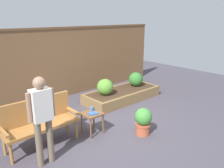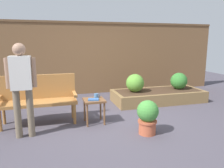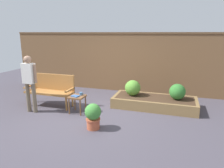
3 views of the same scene
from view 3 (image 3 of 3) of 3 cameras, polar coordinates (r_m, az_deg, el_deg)
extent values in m
plane|color=#47424C|center=(5.61, -6.66, -8.53)|extent=(14.00, 14.00, 0.00)
cube|color=brown|center=(7.70, 1.13, 5.88)|extent=(8.40, 0.10, 2.10)
cube|color=brown|center=(7.62, 1.17, 13.94)|extent=(8.40, 0.14, 0.06)
cylinder|color=#A87038|center=(6.25, -10.88, -4.34)|extent=(0.06, 0.06, 0.40)
cylinder|color=#A87038|center=(5.95, -12.54, -5.36)|extent=(0.06, 0.06, 0.40)
cylinder|color=#A87038|center=(6.96, -20.50, -3.09)|extent=(0.06, 0.06, 0.40)
cylinder|color=#A87038|center=(6.70, -22.38, -3.93)|extent=(0.06, 0.06, 0.40)
cube|color=#A87038|center=(6.37, -16.98, -2.18)|extent=(1.44, 0.48, 0.06)
cube|color=#A87038|center=(6.47, -16.10, 0.60)|extent=(1.44, 0.06, 0.48)
cube|color=#A87038|center=(6.75, -21.89, -0.55)|extent=(0.06, 0.48, 0.04)
cube|color=#A87038|center=(5.98, -11.61, -1.61)|extent=(0.06, 0.48, 0.04)
cylinder|color=brown|center=(5.80, -7.32, -5.46)|extent=(0.04, 0.04, 0.44)
cylinder|color=brown|center=(5.52, -8.77, -6.53)|extent=(0.04, 0.04, 0.44)
cylinder|color=brown|center=(5.94, -10.22, -5.09)|extent=(0.04, 0.04, 0.44)
cylinder|color=brown|center=(5.67, -11.78, -6.11)|extent=(0.04, 0.04, 0.44)
cube|color=brown|center=(5.65, -9.62, -3.49)|extent=(0.40, 0.40, 0.04)
cylinder|color=teal|center=(5.69, -8.60, -2.68)|extent=(0.09, 0.09, 0.08)
torus|color=teal|center=(5.67, -8.14, -2.72)|extent=(0.06, 0.01, 0.06)
cube|color=#38609E|center=(5.60, -10.14, -3.32)|extent=(0.22, 0.18, 0.03)
cylinder|color=#B75638|center=(4.82, -5.22, -11.04)|extent=(0.29, 0.29, 0.21)
cylinder|color=#B75638|center=(4.77, -5.25, -9.71)|extent=(0.33, 0.33, 0.04)
sphere|color=#428938|center=(4.70, -5.30, -7.65)|extent=(0.37, 0.37, 0.37)
cube|color=olive|center=(5.78, 11.09, -6.41)|extent=(2.40, 0.09, 0.30)
cube|color=olive|center=(6.64, 12.05, -3.76)|extent=(2.40, 0.09, 0.30)
cube|color=olive|center=(6.42, 1.29, -4.06)|extent=(0.09, 0.82, 0.30)
cube|color=olive|center=(6.21, 22.30, -5.79)|extent=(0.09, 0.82, 0.30)
cube|color=#422D1E|center=(6.21, 11.60, -4.99)|extent=(2.22, 0.82, 0.30)
cylinder|color=brown|center=(6.27, 5.71, -2.85)|extent=(0.04, 0.04, 0.06)
sphere|color=#569333|center=(6.21, 5.76, -1.06)|extent=(0.46, 0.46, 0.46)
cylinder|color=brown|center=(6.14, 17.51, -3.80)|extent=(0.04, 0.04, 0.06)
sphere|color=#33752D|center=(6.09, 17.64, -2.05)|extent=(0.45, 0.45, 0.45)
cylinder|color=#70604C|center=(6.02, -20.71, -3.62)|extent=(0.11, 0.11, 0.82)
cylinder|color=#70604C|center=(6.15, -22.18, -3.41)|extent=(0.11, 0.11, 0.82)
cube|color=silver|center=(5.93, -22.04, 2.77)|extent=(0.32, 0.20, 0.54)
cylinder|color=#9E755B|center=(5.80, -20.51, 2.68)|extent=(0.07, 0.07, 0.49)
cylinder|color=#9E755B|center=(6.06, -23.50, 2.85)|extent=(0.07, 0.07, 0.49)
sphere|color=#9E755B|center=(5.87, -22.37, 6.31)|extent=(0.20, 0.20, 0.20)
camera|label=1|loc=(5.32, -61.24, 10.42)|focal=36.49mm
camera|label=2|loc=(3.43, -58.19, -2.18)|focal=34.88mm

